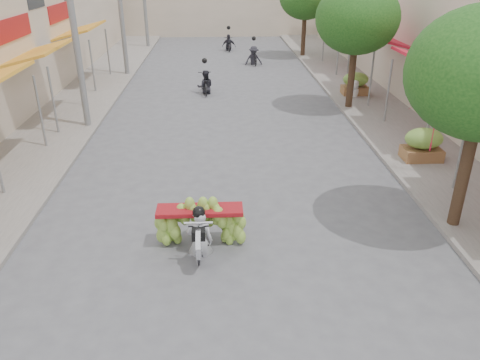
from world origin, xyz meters
The scene contains 12 objects.
sidewalk_left centered at (-7.00, 15.00, 0.06)m, with size 4.00×60.00×0.12m, color gray.
sidewalk_right centered at (7.00, 15.00, 0.06)m, with size 4.00×60.00×0.12m, color gray.
utility_pole_mid centered at (-5.40, 12.00, 4.03)m, with size 0.60×0.24×8.00m.
street_tree_mid centered at (5.40, 14.00, 3.78)m, with size 3.40×3.40×5.25m.
produce_crate_mid centered at (6.20, 8.00, 0.71)m, with size 1.20×0.88×1.16m.
produce_crate_far centered at (6.20, 16.00, 0.71)m, with size 1.20×0.88×1.16m.
banana_motorbike centered at (-0.77, 3.37, 0.68)m, with size 2.20×1.78×2.00m.
market_umbrella centered at (5.99, 6.97, 2.40)m, with size 2.27×2.27×1.60m.
pedestrian centered at (6.06, 15.60, 0.89)m, with size 0.88×0.73×1.54m.
bg_motorbike_a centered at (-0.92, 16.92, 0.73)m, with size 0.82×1.72×1.95m.
bg_motorbike_b centered at (1.93, 23.60, 0.85)m, with size 1.13×1.73×1.95m.
bg_motorbike_c centered at (0.52, 28.50, 0.80)m, with size 0.98×1.58×1.95m.
Camera 1 is at (-0.30, -5.65, 6.01)m, focal length 35.00 mm.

